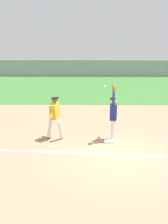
{
  "coord_description": "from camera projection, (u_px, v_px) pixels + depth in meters",
  "views": [
    {
      "loc": [
        -1.05,
        -8.79,
        3.78
      ],
      "look_at": [
        -1.21,
        1.85,
        1.05
      ],
      "focal_mm": 43.59,
      "sensor_mm": 36.0,
      "label": 1
    }
  ],
  "objects": [
    {
      "name": "first_base",
      "position": [
        109.0,
        141.0,
        10.63
      ],
      "size": [
        0.39,
        0.39,
        0.08
      ],
      "primitive_type": "cube",
      "rotation": [
        0.0,
        0.0,
        0.02
      ],
      "color": "white",
      "rests_on": "ground_plane"
    },
    {
      "name": "outfield_fence",
      "position": [
        97.0,
        68.0,
        30.78
      ],
      "size": [
        52.82,
        0.08,
        1.87
      ],
      "color": "#93999E",
      "rests_on": "ground_plane"
    },
    {
      "name": "parked_car_white",
      "position": [
        165.0,
        68.0,
        34.55
      ],
      "size": [
        4.59,
        2.51,
        1.25
      ],
      "rotation": [
        0.0,
        0.0,
        -0.11
      ],
      "color": "white",
      "rests_on": "ground_plane"
    },
    {
      "name": "parked_car_blue",
      "position": [
        64.0,
        68.0,
        34.49
      ],
      "size": [
        4.52,
        2.35,
        1.25
      ],
      "rotation": [
        0.0,
        0.0,
        -0.07
      ],
      "color": "#23389E",
      "rests_on": "ground_plane"
    },
    {
      "name": "fielder",
      "position": [
        113.0,
        113.0,
        10.58
      ],
      "size": [
        0.32,
        0.9,
        2.28
      ],
      "rotation": [
        0.0,
        0.0,
        3.01
      ],
      "color": "silver",
      "rests_on": "ground_plane"
    },
    {
      "name": "parked_car_tan",
      "position": [
        118.0,
        68.0,
        34.58
      ],
      "size": [
        4.45,
        2.21,
        1.25
      ],
      "rotation": [
        0.0,
        0.0,
        -0.03
      ],
      "color": "tan",
      "rests_on": "ground_plane"
    },
    {
      "name": "ground_plane",
      "position": [
        118.0,
        155.0,
        9.44
      ],
      "size": [
        72.03,
        72.03,
        0.0
      ],
      "primitive_type": "plane",
      "color": "tan"
    },
    {
      "name": "chalk_foul_line",
      "position": [
        0.0,
        150.0,
        9.83
      ],
      "size": [
        11.97,
        0.99,
        0.01
      ],
      "primitive_type": "cube",
      "rotation": [
        0.0,
        0.0,
        -0.07
      ],
      "color": "white",
      "rests_on": "ground_plane"
    },
    {
      "name": "parked_car_silver",
      "position": [
        17.0,
        68.0,
        34.41
      ],
      "size": [
        4.44,
        2.19,
        1.25
      ],
      "rotation": [
        0.0,
        0.0,
        -0.02
      ],
      "color": "#B7B7BC",
      "rests_on": "ground_plane"
    },
    {
      "name": "outfield_grass",
      "position": [
        100.0,
        87.0,
        23.97
      ],
      "size": [
        52.74,
        14.54,
        0.01
      ],
      "primitive_type": "cube",
      "color": "#3D7533",
      "rests_on": "ground_plane"
    },
    {
      "name": "baseball",
      "position": [
        105.0,
        86.0,
        10.42
      ],
      "size": [
        0.07,
        0.07,
        0.07
      ],
      "primitive_type": "sphere",
      "color": "white"
    },
    {
      "name": "runner",
      "position": [
        55.0,
        115.0,
        10.79
      ],
      "size": [
        0.76,
        0.82,
        1.72
      ],
      "rotation": [
        0.0,
        0.0,
        -0.33
      ],
      "color": "white",
      "rests_on": "ground_plane"
    }
  ]
}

